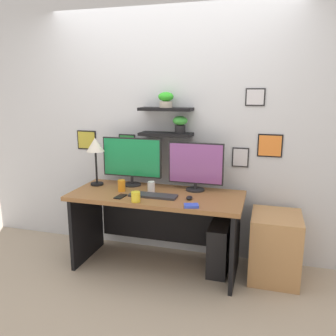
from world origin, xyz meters
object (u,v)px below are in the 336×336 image
desk_lamp (95,148)px  scissors_tray (191,206)px  coffee_mug (136,197)px  desk (158,213)px  monitor_right (196,166)px  computer_mouse (189,198)px  water_cup (122,186)px  monitor_left (132,160)px  drawer_cabinet (275,246)px  pen_cup (151,187)px  computer_tower_right (219,248)px  cell_phone (121,196)px  keyboard (153,196)px

desk_lamp → scissors_tray: (1.08, -0.40, -0.37)m
coffee_mug → scissors_tray: (0.50, -0.00, -0.03)m
desk → monitor_right: bearing=26.4°
computer_mouse → water_cup: water_cup is taller
monitor_left → coffee_mug: 0.59m
drawer_cabinet → scissors_tray: bearing=-150.2°
desk → desk_lamp: bearing=174.2°
desk_lamp → water_cup: desk_lamp is taller
drawer_cabinet → pen_cup: bearing=-176.2°
scissors_tray → computer_tower_right: (0.20, 0.37, -0.53)m
computer_tower_right → computer_mouse: bearing=-146.3°
cell_phone → coffee_mug: size_ratio=1.56×
desk → computer_tower_right: 0.67m
coffee_mug → water_cup: water_cup is taller
monitor_left → desk_lamp: (-0.35, -0.09, 0.12)m
cell_phone → water_cup: (-0.07, 0.18, 0.05)m
desk_lamp → pen_cup: size_ratio=4.86×
desk → coffee_mug: coffee_mug is taller
monitor_right → computer_mouse: monitor_right is taller
keyboard → water_cup: bearing=166.7°
pen_cup → computer_tower_right: 0.87m
water_cup → drawer_cabinet: (1.45, 0.13, -0.50)m
pen_cup → drawer_cabinet: pen_cup is taller
desk → scissors_tray: (0.40, -0.33, 0.22)m
monitor_left → drawer_cabinet: size_ratio=1.01×
coffee_mug → drawer_cabinet: size_ratio=0.15×
computer_mouse → pen_cup: pen_cup is taller
monitor_left → desk_lamp: bearing=-165.2°
coffee_mug → computer_tower_right: size_ratio=0.19×
pen_cup → keyboard: bearing=-64.7°
desk_lamp → computer_mouse: bearing=-11.4°
coffee_mug → scissors_tray: bearing=-0.2°
keyboard → water_cup: (-0.35, 0.08, 0.05)m
scissors_tray → computer_tower_right: size_ratio=0.26×
pen_cup → monitor_left: bearing=146.5°
scissors_tray → water_cup: 0.79m
desk → scissors_tray: size_ratio=13.48×
water_cup → desk_lamp: bearing=157.8°
computer_mouse → coffee_mug: bearing=-155.5°
computer_mouse → computer_tower_right: 0.61m
monitor_left → computer_mouse: (0.66, -0.30, -0.25)m
monitor_left → coffee_mug: bearing=-65.0°
pen_cup → drawer_cabinet: 1.27m
computer_mouse → keyboard: bearing=-177.6°
scissors_tray → drawer_cabinet: (0.70, 0.40, -0.46)m
scissors_tray → computer_tower_right: scissors_tray is taller
drawer_cabinet → computer_tower_right: (-0.50, -0.03, -0.07)m
computer_mouse → monitor_left: bearing=155.9°
water_cup → cell_phone: bearing=-69.7°
cell_phone → pen_cup: size_ratio=1.40×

